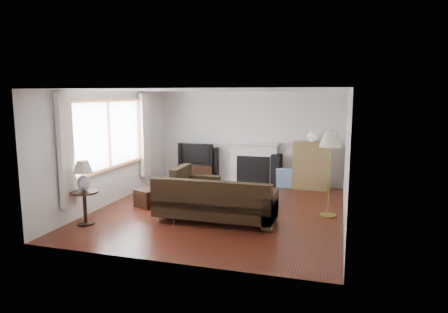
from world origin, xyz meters
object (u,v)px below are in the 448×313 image
(tv_stand, at_px, (197,173))
(sectional_sofa, at_px, (215,201))
(floor_lamp, at_px, (329,174))
(side_table, at_px, (85,208))
(coffee_table, at_px, (234,194))
(bookshelf, at_px, (311,165))

(tv_stand, bearing_deg, sectional_sofa, -64.16)
(tv_stand, height_order, floor_lamp, floor_lamp)
(floor_lamp, height_order, side_table, floor_lamp)
(coffee_table, bearing_deg, floor_lamp, -18.57)
(tv_stand, height_order, coffee_table, tv_stand)
(floor_lamp, distance_m, side_table, 4.74)
(sectional_sofa, distance_m, side_table, 2.44)
(coffee_table, distance_m, side_table, 3.21)
(tv_stand, height_order, side_table, side_table)
(sectional_sofa, bearing_deg, bookshelf, 64.51)
(side_table, bearing_deg, sectional_sofa, 20.95)
(tv_stand, relative_size, coffee_table, 0.95)
(tv_stand, relative_size, floor_lamp, 0.58)
(sectional_sofa, distance_m, floor_lamp, 2.32)
(floor_lamp, bearing_deg, sectional_sofa, -155.30)
(tv_stand, xyz_separation_m, side_table, (-0.72, -4.10, 0.07))
(bookshelf, relative_size, sectional_sofa, 0.49)
(floor_lamp, bearing_deg, coffee_table, 168.04)
(bookshelf, bearing_deg, coffee_table, -129.97)
(tv_stand, xyz_separation_m, bookshelf, (3.10, 0.01, 0.36))
(tv_stand, distance_m, floor_lamp, 4.32)
(side_table, bearing_deg, tv_stand, 80.04)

